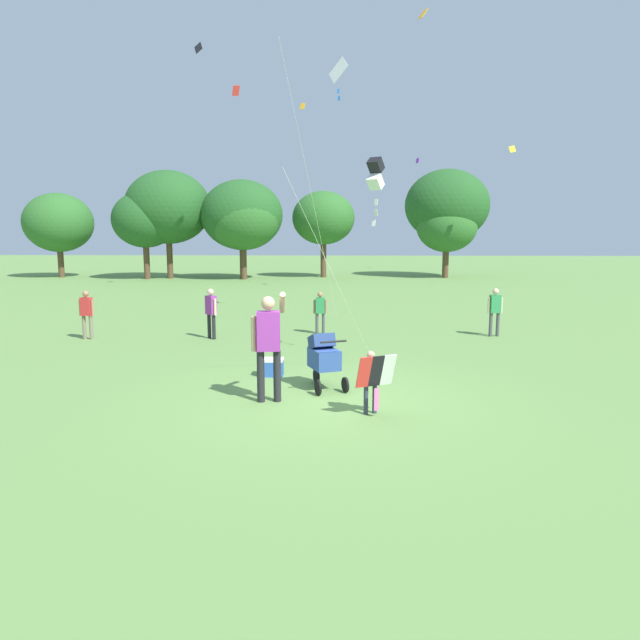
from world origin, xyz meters
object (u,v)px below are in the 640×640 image
Objects in this scene: person_sitting_far at (320,309)px; person_couple_left at (87,311)px; person_adult_flyer at (268,339)px; person_kid_running at (495,308)px; kite_adult_black at (375,175)px; kite_orange_delta at (337,80)px; stroller at (324,356)px; person_red_shirt at (211,309)px; child_with_butterfly_kite at (372,376)px; cooler_box at (272,367)px.

person_couple_left reaches higher than person_sitting_far.
person_couple_left is (-5.54, 5.59, -0.31)m from person_adult_flyer.
person_couple_left is 11.01m from person_kid_running.
kite_orange_delta reaches higher than kite_adult_black.
person_red_shirt is (-3.15, 4.89, 0.19)m from stroller.
person_red_shirt is at bearing 3.15° from person_couple_left.
person_kid_running is (3.50, 3.15, -3.27)m from kite_adult_black.
person_adult_flyer reaches higher than person_couple_left.
person_sitting_far is at bearing 98.21° from child_with_butterfly_kite.
person_adult_flyer is 0.23× the size of kite_orange_delta.
cooler_box is (-1.85, 2.43, -0.44)m from child_with_butterfly_kite.
stroller reaches higher than child_with_butterfly_kite.
person_couple_left is at bearing -149.61° from kite_orange_delta.
kite_orange_delta is 8.35m from person_red_shirt.
kite_adult_black is 3.34× the size of person_kid_running.
person_adult_flyer is 4.80m from kite_adult_black.
person_kid_running is at bearing 4.69° from person_red_shirt.
cooler_box is at bearing -140.47° from person_kid_running.
child_with_butterfly_kite is 9.55m from person_couple_left.
cooler_box is (-0.80, -4.85, -0.52)m from person_sitting_far.
stroller is 0.84× the size of person_kid_running.
person_adult_flyer reaches higher than cooler_box.
person_red_shirt is 1.14× the size of person_sitting_far.
person_couple_left is at bearing -175.77° from person_kid_running.
person_red_shirt is at bearing -131.86° from kite_orange_delta.
cooler_box is at bearing 94.98° from person_adult_flyer.
person_adult_flyer is 4.19× the size of cooler_box.
child_with_butterfly_kite is 12.25m from kite_orange_delta.
kite_orange_delta is 6.26× the size of person_kid_running.
kite_adult_black is at bearing -17.39° from person_couple_left.
person_adult_flyer is 6.67m from person_sitting_far.
kite_adult_black is at bearing 66.50° from stroller.
stroller is 0.82× the size of person_red_shirt.
person_adult_flyer reaches higher than person_sitting_far.
person_couple_left is (-3.29, -0.18, -0.02)m from person_red_shirt.
child_with_butterfly_kite is at bearing -93.49° from kite_adult_black.
kite_adult_black is 3.28× the size of person_red_shirt.
child_with_butterfly_kite is 7.35m from person_sitting_far.
person_couple_left is (-6.44, 4.71, 0.17)m from stroller.
cooler_box is (-1.22, -7.68, -7.34)m from kite_orange_delta.
person_couple_left is at bearing -170.45° from person_sitting_far.
kite_adult_black is 8.49m from person_couple_left.
stroller is at bearing -113.50° from kite_adult_black.
person_red_shirt is 1.03× the size of person_couple_left.
kite_orange_delta reaches higher than person_kid_running.
stroller reaches higher than cooler_box.
person_sitting_far reaches higher than cooler_box.
person_kid_running is at bearing 50.61° from stroller.
person_kid_running is at bearing 62.04° from child_with_butterfly_kite.
child_with_butterfly_kite is 0.76× the size of person_kid_running.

